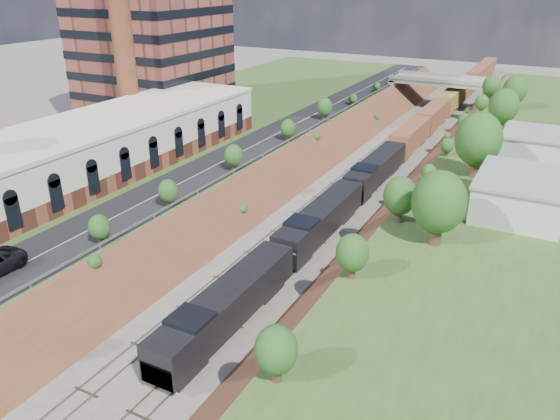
# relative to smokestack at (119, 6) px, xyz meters

# --- Properties ---
(platform_left) EXTENTS (44.00, 180.00, 5.00)m
(platform_left) POSITION_rel_smokestack_xyz_m (3.00, 4.00, -22.50)
(platform_left) COLOR #3A5723
(platform_left) RESTS_ON ground
(embankment_left) EXTENTS (10.00, 180.00, 10.00)m
(embankment_left) POSITION_rel_smokestack_xyz_m (25.00, 4.00, -25.00)
(embankment_left) COLOR brown
(embankment_left) RESTS_ON ground
(embankment_right) EXTENTS (10.00, 180.00, 10.00)m
(embankment_right) POSITION_rel_smokestack_xyz_m (47.00, 4.00, -25.00)
(embankment_right) COLOR brown
(embankment_right) RESTS_ON ground
(rail_left_track) EXTENTS (1.58, 180.00, 0.18)m
(rail_left_track) POSITION_rel_smokestack_xyz_m (33.40, 4.00, -24.91)
(rail_left_track) COLOR gray
(rail_left_track) RESTS_ON ground
(rail_right_track) EXTENTS (1.58, 180.00, 0.18)m
(rail_right_track) POSITION_rel_smokestack_xyz_m (38.60, 4.00, -24.91)
(rail_right_track) COLOR gray
(rail_right_track) RESTS_ON ground
(road) EXTENTS (8.00, 180.00, 0.10)m
(road) POSITION_rel_smokestack_xyz_m (20.50, 4.00, -19.95)
(road) COLOR black
(road) RESTS_ON platform_left
(guardrail) EXTENTS (0.10, 171.00, 0.70)m
(guardrail) POSITION_rel_smokestack_xyz_m (24.60, 3.80, -19.45)
(guardrail) COLOR #99999E
(guardrail) RESTS_ON platform_left
(commercial_building) EXTENTS (14.30, 62.30, 7.00)m
(commercial_building) POSITION_rel_smokestack_xyz_m (8.00, -18.00, -16.49)
(commercial_building) COLOR brown
(commercial_building) RESTS_ON platform_left
(smokestack) EXTENTS (3.20, 3.20, 40.00)m
(smokestack) POSITION_rel_smokestack_xyz_m (0.00, 0.00, 0.00)
(smokestack) COLOR brown
(smokestack) RESTS_ON platform_left
(overpass) EXTENTS (24.50, 8.30, 7.40)m
(overpass) POSITION_rel_smokestack_xyz_m (36.00, 66.00, -20.08)
(overpass) COLOR gray
(overpass) RESTS_ON ground
(white_building_near) EXTENTS (9.00, 12.00, 4.00)m
(white_building_near) POSITION_rel_smokestack_xyz_m (59.50, -4.00, -18.00)
(white_building_near) COLOR silver
(white_building_near) RESTS_ON platform_right
(white_building_far) EXTENTS (8.00, 10.00, 3.60)m
(white_building_far) POSITION_rel_smokestack_xyz_m (59.00, 18.00, -18.20)
(white_building_far) COLOR silver
(white_building_far) RESTS_ON platform_right
(tree_right_large) EXTENTS (5.25, 5.25, 7.61)m
(tree_right_large) POSITION_rel_smokestack_xyz_m (53.00, -16.00, -15.62)
(tree_right_large) COLOR #473323
(tree_right_large) RESTS_ON platform_right
(tree_left_crest) EXTENTS (2.45, 2.45, 3.55)m
(tree_left_crest) POSITION_rel_smokestack_xyz_m (24.20, -36.00, -17.96)
(tree_left_crest) COLOR #473323
(tree_left_crest) RESTS_ON platform_left
(freight_train) EXTENTS (3.28, 166.27, 4.83)m
(freight_train) POSITION_rel_smokestack_xyz_m (38.60, 44.30, -22.25)
(freight_train) COLOR black
(freight_train) RESTS_ON ground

